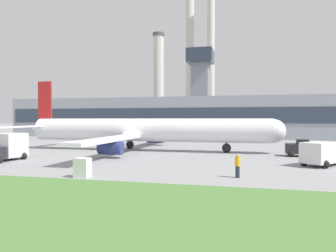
{
  "coord_description": "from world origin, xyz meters",
  "views": [
    {
      "loc": [
        14.66,
        -38.12,
        4.21
      ],
      "look_at": [
        4.37,
        2.76,
        3.25
      ],
      "focal_mm": 35.0,
      "sensor_mm": 36.0,
      "label": 1
    }
  ],
  "objects_px": {
    "airplane": "(143,131)",
    "ground_crew_person": "(238,165)",
    "baggage_truck": "(5,147)",
    "pushback_tug": "(302,149)",
    "fuel_truck": "(323,154)"
  },
  "relations": [
    {
      "from": "airplane",
      "to": "ground_crew_person",
      "type": "height_order",
      "value": "airplane"
    },
    {
      "from": "ground_crew_person",
      "to": "baggage_truck",
      "type": "bearing_deg",
      "value": 169.99
    },
    {
      "from": "baggage_truck",
      "to": "ground_crew_person",
      "type": "relative_size",
      "value": 2.81
    },
    {
      "from": "pushback_tug",
      "to": "fuel_truck",
      "type": "distance_m",
      "value": 7.31
    },
    {
      "from": "ground_crew_person",
      "to": "airplane",
      "type": "bearing_deg",
      "value": 126.74
    },
    {
      "from": "baggage_truck",
      "to": "ground_crew_person",
      "type": "xyz_separation_m",
      "value": [
        22.95,
        -4.05,
        -0.44
      ]
    },
    {
      "from": "pushback_tug",
      "to": "airplane",
      "type": "bearing_deg",
      "value": 173.93
    },
    {
      "from": "pushback_tug",
      "to": "baggage_truck",
      "type": "distance_m",
      "value": 31.46
    },
    {
      "from": "pushback_tug",
      "to": "baggage_truck",
      "type": "bearing_deg",
      "value": -159.37
    },
    {
      "from": "airplane",
      "to": "baggage_truck",
      "type": "relative_size",
      "value": 7.23
    },
    {
      "from": "pushback_tug",
      "to": "fuel_truck",
      "type": "xyz_separation_m",
      "value": [
        0.65,
        -7.28,
        0.2
      ]
    },
    {
      "from": "fuel_truck",
      "to": "airplane",
      "type": "bearing_deg",
      "value": 154.95
    },
    {
      "from": "pushback_tug",
      "to": "ground_crew_person",
      "type": "height_order",
      "value": "pushback_tug"
    },
    {
      "from": "airplane",
      "to": "pushback_tug",
      "type": "bearing_deg",
      "value": -6.07
    },
    {
      "from": "airplane",
      "to": "baggage_truck",
      "type": "bearing_deg",
      "value": -127.6
    }
  ]
}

